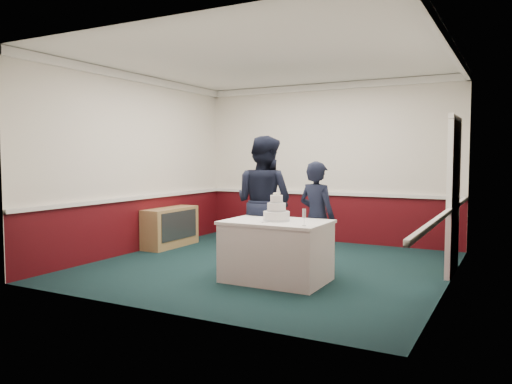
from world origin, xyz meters
The scene contains 9 objects.
ground centered at (0.00, 0.00, 0.00)m, with size 5.00×5.00×0.00m, color #11262B.
room_shell centered at (0.08, 0.61, 1.97)m, with size 5.00×5.00×3.00m.
sideboard centered at (-2.28, 0.62, 0.35)m, with size 0.41×1.20×0.70m.
cake_table centered at (0.49, -0.75, 0.40)m, with size 1.32×0.92×0.79m.
wedding_cake centered at (0.49, -0.75, 0.90)m, with size 0.35×0.35×0.36m.
cake_knife centered at (0.46, -0.95, 0.79)m, with size 0.01×0.22×0.01m, color silver.
champagne_flute centered at (0.99, -1.03, 0.93)m, with size 0.05×0.05×0.21m.
person_man centered at (-0.03, -0.09, 0.96)m, with size 0.93×0.72×1.91m, color black.
person_woman centered at (0.81, -0.14, 0.78)m, with size 0.57×0.37×1.55m, color black.
Camera 1 is at (3.25, -6.53, 1.61)m, focal length 35.00 mm.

